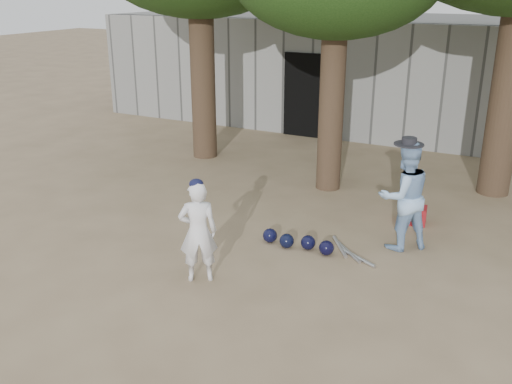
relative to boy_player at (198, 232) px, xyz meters
The scene contains 7 objects.
ground 0.82m from the boy_player, 148.74° to the left, with size 70.00×70.00×0.00m, color #937C5E.
boy_player is the anchor object (origin of this frame).
spectator_blue 3.21m from the boy_player, 45.79° to the left, with size 0.82×0.64×1.70m, color #99C1ED.
red_bag 4.06m from the boy_player, 56.58° to the left, with size 0.42×0.32×0.30m, color #A41B15.
back_building 10.57m from the boy_player, 91.79° to the left, with size 16.00×5.24×3.00m.
helmet_row 1.84m from the boy_player, 61.37° to the left, with size 1.19×0.33×0.23m.
bat_pile 2.44m from the boy_player, 46.85° to the left, with size 0.91×0.75×0.06m.
Camera 1 is at (4.23, -6.14, 3.89)m, focal length 40.00 mm.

